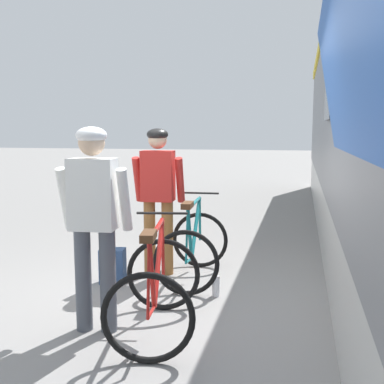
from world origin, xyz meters
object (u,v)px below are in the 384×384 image
object	(u,v)px
backpack_on_platform	(113,266)
cyclist_far_in_white	(94,211)
bicycle_far_red	(156,289)
cyclist_near_in_red	(158,188)
water_bottle_near_the_bikes	(216,286)
bicycle_near_teal	(194,247)

from	to	relation	value
backpack_on_platform	cyclist_far_in_white	bearing A→B (deg)	-81.03
bicycle_far_red	backpack_on_platform	xyz separation A→B (m)	(-0.90, 1.12, -0.20)
cyclist_near_in_red	cyclist_far_in_white	xyz separation A→B (m)	(-0.04, -1.63, 0.00)
cyclist_far_in_white	backpack_on_platform	world-z (taller)	cyclist_far_in_white
backpack_on_platform	water_bottle_near_the_bikes	size ratio (longest dim) A/B	1.81
bicycle_far_red	cyclist_near_in_red	bearing A→B (deg)	107.42
cyclist_near_in_red	bicycle_near_teal	world-z (taller)	cyclist_near_in_red
cyclist_near_in_red	water_bottle_near_the_bikes	xyz separation A→B (m)	(0.82, -0.59, -0.94)
bicycle_near_teal	cyclist_far_in_white	bearing A→B (deg)	-108.83
bicycle_far_red	backpack_on_platform	size ratio (longest dim) A/B	2.97
bicycle_near_teal	water_bottle_near_the_bikes	world-z (taller)	bicycle_near_teal
bicycle_near_teal	bicycle_far_red	size ratio (longest dim) A/B	0.95
bicycle_far_red	water_bottle_near_the_bikes	bearing A→B (deg)	71.78
water_bottle_near_the_bikes	bicycle_near_teal	bearing A→B (deg)	128.08
cyclist_near_in_red	cyclist_far_in_white	bearing A→B (deg)	-91.25
bicycle_near_teal	water_bottle_near_the_bikes	size ratio (longest dim) A/B	5.08
bicycle_near_teal	bicycle_far_red	distance (m)	1.44
cyclist_far_in_white	bicycle_far_red	world-z (taller)	cyclist_far_in_white
cyclist_far_in_white	water_bottle_near_the_bikes	xyz separation A→B (m)	(0.86, 1.04, -0.94)
backpack_on_platform	water_bottle_near_the_bikes	world-z (taller)	backpack_on_platform
bicycle_far_red	water_bottle_near_the_bikes	size ratio (longest dim) A/B	5.38
bicycle_far_red	cyclist_far_in_white	bearing A→B (deg)	-174.23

